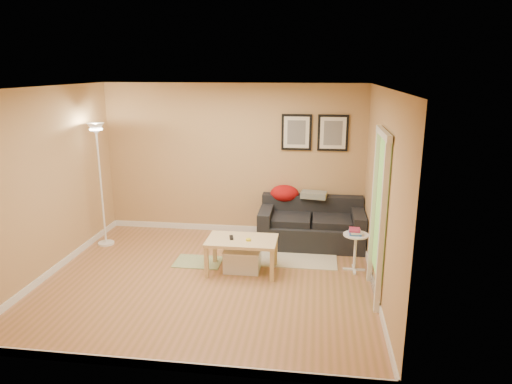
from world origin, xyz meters
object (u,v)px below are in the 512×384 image
side_table (355,252)px  storage_bin (242,260)px  sofa (311,223)px  coffee_table (242,255)px  book_stack (355,231)px  floor_lamp (101,189)px

side_table → storage_bin: bearing=-172.5°
sofa → coffee_table: sofa is taller
side_table → book_stack: size_ratio=2.49×
sofa → floor_lamp: floor_lamp is taller
storage_bin → book_stack: (1.59, 0.23, 0.43)m
floor_lamp → storage_bin: bearing=-16.4°
storage_bin → floor_lamp: size_ratio=0.26×
sofa → floor_lamp: 3.46m
storage_bin → floor_lamp: floor_lamp is taller
coffee_table → storage_bin: 0.09m
storage_bin → floor_lamp: (-2.42, 0.71, 0.79)m
coffee_table → book_stack: (1.59, 0.27, 0.34)m
sofa → coffee_table: 1.55m
book_stack → coffee_table: bearing=-153.7°
side_table → floor_lamp: 4.11m
storage_bin → book_stack: size_ratio=2.36×
coffee_table → floor_lamp: (-2.42, 0.75, 0.71)m
coffee_table → storage_bin: (-0.00, 0.04, -0.09)m
sofa → side_table: sofa is taller
sofa → side_table: size_ratio=3.06×
coffee_table → sofa: bearing=36.9°
side_table → sofa: bearing=123.9°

